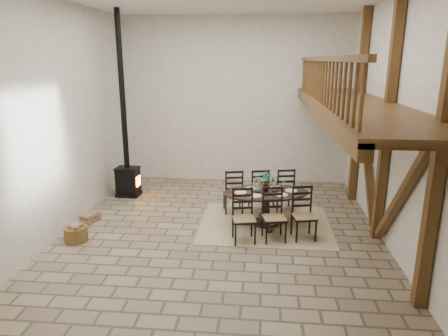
# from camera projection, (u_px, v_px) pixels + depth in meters

# --- Properties ---
(ground) EXTENTS (8.00, 8.00, 0.00)m
(ground) POSITION_uv_depth(u_px,v_px,m) (221.00, 231.00, 9.00)
(ground) COLOR gray
(ground) RESTS_ON ground
(room_shell) EXTENTS (7.02, 8.02, 5.01)m
(room_shell) POSITION_uv_depth(u_px,v_px,m) (279.00, 96.00, 8.09)
(room_shell) COLOR white
(room_shell) RESTS_ON ground
(rug) EXTENTS (3.00, 2.50, 0.02)m
(rug) POSITION_uv_depth(u_px,v_px,m) (265.00, 224.00, 9.35)
(rug) COLOR #C2B87D
(rug) RESTS_ON ground
(dining_table) EXTENTS (2.17, 2.48, 1.26)m
(dining_table) POSITION_uv_depth(u_px,v_px,m) (266.00, 207.00, 9.24)
(dining_table) COLOR black
(dining_table) RESTS_ON ground
(wood_stove) EXTENTS (0.66, 0.52, 5.00)m
(wood_stove) POSITION_uv_depth(u_px,v_px,m) (126.00, 157.00, 11.04)
(wood_stove) COLOR black
(wood_stove) RESTS_ON ground
(log_basket) EXTENTS (0.48, 0.48, 0.40)m
(log_basket) POSITION_uv_depth(u_px,v_px,m) (76.00, 233.00, 8.46)
(log_basket) COLOR brown
(log_basket) RESTS_ON ground
(log_stack) EXTENTS (0.43, 0.50, 0.21)m
(log_stack) POSITION_uv_depth(u_px,v_px,m) (90.00, 217.00, 9.51)
(log_stack) COLOR #A87C5D
(log_stack) RESTS_ON ground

